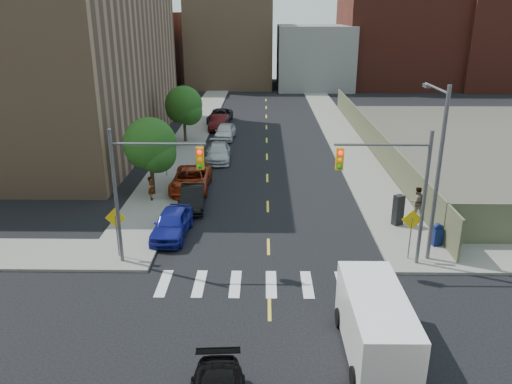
{
  "coord_description": "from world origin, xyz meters",
  "views": [
    {
      "loc": [
        -0.29,
        -16.69,
        12.16
      ],
      "look_at": [
        -0.74,
        11.29,
        2.0
      ],
      "focal_mm": 35.0,
      "sensor_mm": 36.0,
      "label": 1
    }
  ],
  "objects_px": {
    "parked_car_grey": "(220,116)",
    "mailbox": "(437,235)",
    "parked_car_red": "(191,180)",
    "pedestrian_west": "(151,188)",
    "pedestrian_east": "(417,202)",
    "parked_car_white": "(225,131)",
    "payphone": "(398,210)",
    "parked_car_silver": "(218,152)",
    "parked_car_maroon": "(219,122)",
    "parked_car_blue": "(172,223)",
    "parked_car_black": "(193,197)",
    "cargo_van": "(374,321)"
  },
  "relations": [
    {
      "from": "parked_car_grey",
      "to": "mailbox",
      "type": "distance_m",
      "value": 35.48
    },
    {
      "from": "parked_car_black",
      "to": "mailbox",
      "type": "bearing_deg",
      "value": -27.26
    },
    {
      "from": "cargo_van",
      "to": "pedestrian_west",
      "type": "relative_size",
      "value": 3.34
    },
    {
      "from": "parked_car_maroon",
      "to": "mailbox",
      "type": "relative_size",
      "value": 3.78
    },
    {
      "from": "mailbox",
      "to": "payphone",
      "type": "relative_size",
      "value": 0.68
    },
    {
      "from": "parked_car_maroon",
      "to": "payphone",
      "type": "relative_size",
      "value": 2.56
    },
    {
      "from": "cargo_van",
      "to": "pedestrian_east",
      "type": "relative_size",
      "value": 2.91
    },
    {
      "from": "parked_car_red",
      "to": "parked_car_silver",
      "type": "relative_size",
      "value": 1.14
    },
    {
      "from": "parked_car_red",
      "to": "parked_car_maroon",
      "type": "distance_m",
      "value": 19.72
    },
    {
      "from": "pedestrian_east",
      "to": "parked_car_white",
      "type": "bearing_deg",
      "value": -66.68
    },
    {
      "from": "parked_car_grey",
      "to": "pedestrian_west",
      "type": "distance_m",
      "value": 25.79
    },
    {
      "from": "parked_car_silver",
      "to": "parked_car_red",
      "type": "bearing_deg",
      "value": -102.01
    },
    {
      "from": "parked_car_red",
      "to": "parked_car_grey",
      "type": "height_order",
      "value": "parked_car_red"
    },
    {
      "from": "cargo_van",
      "to": "parked_car_blue",
      "type": "bearing_deg",
      "value": 132.18
    },
    {
      "from": "parked_car_blue",
      "to": "parked_car_red",
      "type": "bearing_deg",
      "value": 93.32
    },
    {
      "from": "mailbox",
      "to": "parked_car_grey",
      "type": "bearing_deg",
      "value": 100.36
    },
    {
      "from": "pedestrian_west",
      "to": "parked_car_black",
      "type": "bearing_deg",
      "value": -127.24
    },
    {
      "from": "parked_car_black",
      "to": "parked_car_white",
      "type": "relative_size",
      "value": 0.94
    },
    {
      "from": "parked_car_red",
      "to": "mailbox",
      "type": "xyz_separation_m",
      "value": [
        14.66,
        -9.06,
        -0.03
      ]
    },
    {
      "from": "payphone",
      "to": "parked_car_silver",
      "type": "bearing_deg",
      "value": 105.8
    },
    {
      "from": "parked_car_blue",
      "to": "parked_car_black",
      "type": "distance_m",
      "value": 4.43
    },
    {
      "from": "parked_car_grey",
      "to": "parked_car_silver",
      "type": "bearing_deg",
      "value": -81.71
    },
    {
      "from": "parked_car_red",
      "to": "pedestrian_west",
      "type": "xyz_separation_m",
      "value": [
        -2.36,
        -2.36,
        0.18
      ]
    },
    {
      "from": "pedestrian_west",
      "to": "pedestrian_east",
      "type": "xyz_separation_m",
      "value": [
        17.06,
        -2.55,
        0.12
      ]
    },
    {
      "from": "parked_car_red",
      "to": "parked_car_maroon",
      "type": "height_order",
      "value": "parked_car_red"
    },
    {
      "from": "parked_car_white",
      "to": "pedestrian_east",
      "type": "distance_m",
      "value": 24.26
    },
    {
      "from": "parked_car_maroon",
      "to": "pedestrian_west",
      "type": "relative_size",
      "value": 2.89
    },
    {
      "from": "parked_car_white",
      "to": "parked_car_grey",
      "type": "xyz_separation_m",
      "value": [
        -1.18,
        8.0,
        -0.03
      ]
    },
    {
      "from": "parked_car_grey",
      "to": "pedestrian_east",
      "type": "height_order",
      "value": "pedestrian_east"
    },
    {
      "from": "parked_car_silver",
      "to": "payphone",
      "type": "distance_m",
      "value": 18.32
    },
    {
      "from": "parked_car_maroon",
      "to": "cargo_van",
      "type": "bearing_deg",
      "value": -72.83
    },
    {
      "from": "parked_car_blue",
      "to": "parked_car_grey",
      "type": "bearing_deg",
      "value": 93.11
    },
    {
      "from": "parked_car_red",
      "to": "mailbox",
      "type": "distance_m",
      "value": 17.23
    },
    {
      "from": "parked_car_red",
      "to": "parked_car_white",
      "type": "relative_size",
      "value": 1.24
    },
    {
      "from": "mailbox",
      "to": "pedestrian_east",
      "type": "relative_size",
      "value": 0.67
    },
    {
      "from": "parked_car_red",
      "to": "parked_car_maroon",
      "type": "relative_size",
      "value": 1.2
    },
    {
      "from": "parked_car_maroon",
      "to": "payphone",
      "type": "height_order",
      "value": "payphone"
    },
    {
      "from": "parked_car_silver",
      "to": "mailbox",
      "type": "relative_size",
      "value": 3.98
    },
    {
      "from": "parked_car_grey",
      "to": "payphone",
      "type": "bearing_deg",
      "value": -62.19
    },
    {
      "from": "pedestrian_west",
      "to": "parked_car_white",
      "type": "bearing_deg",
      "value": -29.45
    },
    {
      "from": "parked_car_grey",
      "to": "payphone",
      "type": "height_order",
      "value": "payphone"
    },
    {
      "from": "cargo_van",
      "to": "pedestrian_east",
      "type": "xyz_separation_m",
      "value": [
        5.33,
        13.07,
        -0.22
      ]
    },
    {
      "from": "parked_car_red",
      "to": "parked_car_white",
      "type": "xyz_separation_m",
      "value": [
        1.3,
        15.31,
        -0.01
      ]
    },
    {
      "from": "parked_car_grey",
      "to": "mailbox",
      "type": "relative_size",
      "value": 4.32
    },
    {
      "from": "parked_car_black",
      "to": "payphone",
      "type": "xyz_separation_m",
      "value": [
        12.63,
        -2.91,
        0.37
      ]
    },
    {
      "from": "parked_car_blue",
      "to": "parked_car_maroon",
      "type": "distance_m",
      "value": 27.51
    },
    {
      "from": "parked_car_white",
      "to": "parked_car_maroon",
      "type": "height_order",
      "value": "parked_car_white"
    },
    {
      "from": "parked_car_grey",
      "to": "mailbox",
      "type": "bearing_deg",
      "value": -61.84
    },
    {
      "from": "parked_car_red",
      "to": "pedestrian_west",
      "type": "relative_size",
      "value": 3.47
    },
    {
      "from": "parked_car_blue",
      "to": "parked_car_grey",
      "type": "height_order",
      "value": "parked_car_blue"
    }
  ]
}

